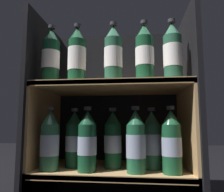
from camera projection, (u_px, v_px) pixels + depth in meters
fridge_back_wall at (117, 111)px, 1.20m from camera, size 0.70×0.02×0.86m
fridge_side_left at (43, 110)px, 1.05m from camera, size 0.02×0.41×0.86m
fridge_side_right at (189, 109)px, 0.97m from camera, size 0.02×0.41×0.86m
shelf_lower at (113, 174)px, 0.96m from camera, size 0.66×0.37×0.17m
shelf_upper at (113, 117)px, 1.00m from camera, size 0.66×0.37×0.54m
bottle_upper_front_0 at (51, 57)px, 0.96m from camera, size 0.08×0.08×0.26m
bottle_upper_front_1 at (77, 56)px, 0.94m from camera, size 0.08×0.08×0.26m
bottle_upper_front_2 at (113, 55)px, 0.93m from camera, size 0.08×0.08×0.26m
bottle_upper_front_3 at (145, 54)px, 0.91m from camera, size 0.08×0.08×0.26m
bottle_upper_front_4 at (173, 53)px, 0.90m from camera, size 0.08×0.08×0.26m
bottle_lower_front_0 at (50, 142)px, 0.91m from camera, size 0.08×0.08×0.26m
bottle_lower_front_1 at (87, 142)px, 0.89m from camera, size 0.08×0.08×0.26m
bottle_lower_front_2 at (136, 143)px, 0.87m from camera, size 0.08×0.08×0.26m
bottle_lower_front_3 at (172, 143)px, 0.85m from camera, size 0.08×0.08×0.26m
bottle_lower_back_0 at (74, 140)px, 0.99m from camera, size 0.08×0.08×0.26m
bottle_lower_back_1 at (113, 140)px, 0.97m from camera, size 0.08×0.08×0.26m
bottle_lower_back_2 at (152, 141)px, 0.95m from camera, size 0.08×0.08×0.26m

